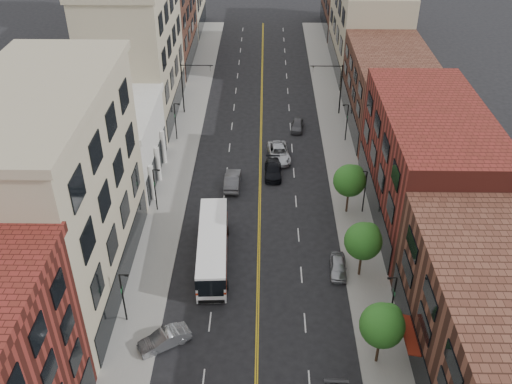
# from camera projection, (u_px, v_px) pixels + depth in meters

# --- Properties ---
(sidewalk_left) EXTENTS (4.00, 110.00, 0.15)m
(sidewalk_left) POSITION_uv_depth(u_px,v_px,m) (180.00, 159.00, 70.46)
(sidewalk_left) COLOR gray
(sidewalk_left) RESTS_ON ground
(sidewalk_right) EXTENTS (4.00, 110.00, 0.15)m
(sidewalk_right) POSITION_uv_depth(u_px,v_px,m) (342.00, 160.00, 70.19)
(sidewalk_right) COLOR gray
(sidewalk_right) RESTS_ON ground
(bldg_l_tanoffice) EXTENTS (10.00, 22.00, 18.00)m
(bldg_l_tanoffice) POSITION_uv_depth(u_px,v_px,m) (54.00, 199.00, 47.29)
(bldg_l_tanoffice) COLOR tan
(bldg_l_tanoffice) RESTS_ON ground
(bldg_l_white) EXTENTS (10.00, 14.00, 8.00)m
(bldg_l_white) POSITION_uv_depth(u_px,v_px,m) (112.00, 146.00, 65.05)
(bldg_l_white) COLOR silver
(bldg_l_white) RESTS_ON ground
(bldg_l_far_a) EXTENTS (10.00, 20.00, 18.00)m
(bldg_l_far_a) POSITION_uv_depth(u_px,v_px,m) (135.00, 52.00, 76.43)
(bldg_l_far_a) COLOR tan
(bldg_l_far_a) RESTS_ON ground
(bldg_l_far_b) EXTENTS (10.00, 20.00, 15.00)m
(bldg_l_far_b) POSITION_uv_depth(u_px,v_px,m) (160.00, 18.00, 93.91)
(bldg_l_far_b) COLOR #552E22
(bldg_l_far_b) RESTS_ON ground
(bldg_r_near) EXTENTS (10.00, 26.00, 10.00)m
(bldg_r_near) POSITION_uv_depth(u_px,v_px,m) (509.00, 361.00, 38.23)
(bldg_r_near) COLOR #552E22
(bldg_r_near) RESTS_ON ground
(bldg_r_mid) EXTENTS (10.00, 22.00, 12.00)m
(bldg_r_mid) POSITION_uv_depth(u_px,v_px,m) (427.00, 165.00, 57.65)
(bldg_r_mid) COLOR maroon
(bldg_r_mid) RESTS_ON ground
(bldg_r_far_a) EXTENTS (10.00, 20.00, 10.00)m
(bldg_r_far_a) POSITION_uv_depth(u_px,v_px,m) (389.00, 90.00, 75.69)
(bldg_r_far_a) COLOR #552E22
(bldg_r_far_a) RESTS_ON ground
(bldg_r_far_b) EXTENTS (10.00, 22.00, 14.00)m
(bldg_r_far_b) POSITION_uv_depth(u_px,v_px,m) (368.00, 26.00, 92.06)
(bldg_r_far_b) COLOR tan
(bldg_r_far_b) RESTS_ON ground
(bldg_r_far_c) EXTENTS (10.00, 18.00, 11.00)m
(bldg_r_far_c) POSITION_uv_depth(u_px,v_px,m) (351.00, 2.00, 109.54)
(bldg_r_far_c) COLOR #552E22
(bldg_r_far_c) RESTS_ON ground
(tree_r_1) EXTENTS (3.40, 3.40, 5.59)m
(tree_r_1) POSITION_uv_depth(u_px,v_px,m) (383.00, 324.00, 42.20)
(tree_r_1) COLOR black
(tree_r_1) RESTS_ON sidewalk_right
(tree_r_2) EXTENTS (3.40, 3.40, 5.59)m
(tree_r_2) POSITION_uv_depth(u_px,v_px,m) (364.00, 240.00, 50.53)
(tree_r_2) COLOR black
(tree_r_2) RESTS_ON sidewalk_right
(tree_r_3) EXTENTS (3.40, 3.40, 5.59)m
(tree_r_3) POSITION_uv_depth(u_px,v_px,m) (350.00, 180.00, 58.85)
(tree_r_3) COLOR black
(tree_r_3) RESTS_ON sidewalk_right
(lamp_l_1) EXTENTS (0.81, 0.55, 5.05)m
(lamp_l_1) POSITION_uv_depth(u_px,v_px,m) (123.00, 295.00, 46.39)
(lamp_l_1) COLOR black
(lamp_l_1) RESTS_ON sidewalk_left
(lamp_l_2) EXTENTS (0.81, 0.55, 5.05)m
(lamp_l_2) POSITION_uv_depth(u_px,v_px,m) (155.00, 188.00, 59.71)
(lamp_l_2) COLOR black
(lamp_l_2) RESTS_ON sidewalk_left
(lamp_l_3) EXTENTS (0.81, 0.55, 5.05)m
(lamp_l_3) POSITION_uv_depth(u_px,v_px,m) (176.00, 119.00, 73.03)
(lamp_l_3) COLOR black
(lamp_l_3) RESTS_ON sidewalk_left
(lamp_r_1) EXTENTS (0.81, 0.55, 5.05)m
(lamp_r_1) POSITION_uv_depth(u_px,v_px,m) (393.00, 298.00, 46.09)
(lamp_r_1) COLOR black
(lamp_r_1) RESTS_ON sidewalk_right
(lamp_r_2) EXTENTS (0.81, 0.55, 5.05)m
(lamp_r_2) POSITION_uv_depth(u_px,v_px,m) (364.00, 189.00, 59.41)
(lamp_r_2) COLOR black
(lamp_r_2) RESTS_ON sidewalk_right
(lamp_r_3) EXTENTS (0.81, 0.55, 5.05)m
(lamp_r_3) POSITION_uv_depth(u_px,v_px,m) (347.00, 121.00, 72.73)
(lamp_r_3) COLOR black
(lamp_r_3) RESTS_ON sidewalk_right
(signal_mast_left) EXTENTS (4.49, 0.18, 7.20)m
(signal_mast_left) POSITION_uv_depth(u_px,v_px,m) (187.00, 83.00, 78.75)
(signal_mast_left) COLOR black
(signal_mast_left) RESTS_ON sidewalk_left
(signal_mast_right) EXTENTS (4.49, 0.18, 7.20)m
(signal_mast_right) POSITION_uv_depth(u_px,v_px,m) (336.00, 83.00, 78.47)
(signal_mast_right) COLOR black
(signal_mast_right) RESTS_ON sidewalk_right
(city_bus) EXTENTS (3.38, 12.17, 3.10)m
(city_bus) POSITION_uv_depth(u_px,v_px,m) (213.00, 246.00, 53.52)
(city_bus) COLOR white
(city_bus) RESTS_ON ground
(car_angle_b) EXTENTS (4.38, 3.47, 1.39)m
(car_angle_b) POSITION_uv_depth(u_px,v_px,m) (164.00, 339.00, 45.43)
(car_angle_b) COLOR gray
(car_angle_b) RESTS_ON ground
(car_parked_far) EXTENTS (1.77, 3.91, 1.30)m
(car_parked_far) POSITION_uv_depth(u_px,v_px,m) (338.00, 266.00, 52.80)
(car_parked_far) COLOR #9B9DA3
(car_parked_far) RESTS_ON ground
(car_lane_behind) EXTENTS (1.78, 4.87, 1.59)m
(car_lane_behind) POSITION_uv_depth(u_px,v_px,m) (232.00, 180.00, 64.96)
(car_lane_behind) COLOR #4C4C51
(car_lane_behind) RESTS_ON ground
(car_lane_a) EXTENTS (2.00, 4.88, 1.41)m
(car_lane_a) POSITION_uv_depth(u_px,v_px,m) (273.00, 170.00, 67.02)
(car_lane_a) COLOR black
(car_lane_a) RESTS_ON ground
(car_lane_b) EXTENTS (3.18, 5.83, 1.55)m
(car_lane_b) POSITION_uv_depth(u_px,v_px,m) (279.00, 153.00, 70.22)
(car_lane_b) COLOR silver
(car_lane_b) RESTS_ON ground
(car_lane_c) EXTENTS (2.05, 4.05, 1.32)m
(car_lane_c) POSITION_uv_depth(u_px,v_px,m) (297.00, 125.00, 76.71)
(car_lane_c) COLOR #49494E
(car_lane_c) RESTS_ON ground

